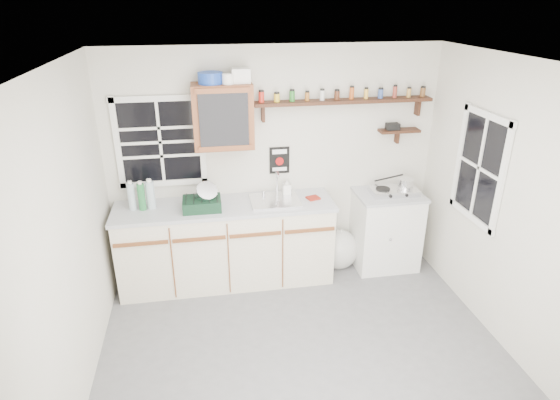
{
  "coord_description": "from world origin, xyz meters",
  "views": [
    {
      "loc": [
        -0.78,
        -3.22,
        2.92
      ],
      "look_at": [
        -0.12,
        0.55,
        1.26
      ],
      "focal_mm": 30.0,
      "sensor_mm": 36.0,
      "label": 1
    }
  ],
  "objects_px": {
    "main_cabinet": "(227,243)",
    "spice_shelf": "(343,100)",
    "right_cabinet": "(385,229)",
    "upper_cabinet": "(223,116)",
    "dish_rack": "(203,201)",
    "hotplate": "(394,191)"
  },
  "relations": [
    {
      "from": "main_cabinet",
      "to": "spice_shelf",
      "type": "xyz_separation_m",
      "value": [
        1.3,
        0.21,
        1.47
      ]
    },
    {
      "from": "main_cabinet",
      "to": "upper_cabinet",
      "type": "xyz_separation_m",
      "value": [
        0.03,
        0.14,
        1.36
      ]
    },
    {
      "from": "main_cabinet",
      "to": "right_cabinet",
      "type": "xyz_separation_m",
      "value": [
        1.83,
        0.03,
        -0.01
      ]
    },
    {
      "from": "main_cabinet",
      "to": "hotplate",
      "type": "bearing_deg",
      "value": 0.17
    },
    {
      "from": "main_cabinet",
      "to": "right_cabinet",
      "type": "height_order",
      "value": "main_cabinet"
    },
    {
      "from": "spice_shelf",
      "to": "dish_rack",
      "type": "height_order",
      "value": "spice_shelf"
    },
    {
      "from": "upper_cabinet",
      "to": "hotplate",
      "type": "relative_size",
      "value": 1.23
    },
    {
      "from": "main_cabinet",
      "to": "dish_rack",
      "type": "bearing_deg",
      "value": -162.38
    },
    {
      "from": "upper_cabinet",
      "to": "right_cabinet",
      "type": "bearing_deg",
      "value": -3.76
    },
    {
      "from": "main_cabinet",
      "to": "hotplate",
      "type": "xyz_separation_m",
      "value": [
        1.88,
        0.01,
        0.48
      ]
    },
    {
      "from": "hotplate",
      "to": "main_cabinet",
      "type": "bearing_deg",
      "value": -177.92
    },
    {
      "from": "right_cabinet",
      "to": "hotplate",
      "type": "relative_size",
      "value": 1.73
    },
    {
      "from": "upper_cabinet",
      "to": "dish_rack",
      "type": "xyz_separation_m",
      "value": [
        -0.25,
        -0.21,
        -0.81
      ]
    },
    {
      "from": "dish_rack",
      "to": "right_cabinet",
      "type": "bearing_deg",
      "value": 3.06
    },
    {
      "from": "right_cabinet",
      "to": "spice_shelf",
      "type": "distance_m",
      "value": 1.58
    },
    {
      "from": "spice_shelf",
      "to": "dish_rack",
      "type": "bearing_deg",
      "value": -169.46
    },
    {
      "from": "right_cabinet",
      "to": "dish_rack",
      "type": "distance_m",
      "value": 2.13
    },
    {
      "from": "upper_cabinet",
      "to": "hotplate",
      "type": "bearing_deg",
      "value": -4.29
    },
    {
      "from": "main_cabinet",
      "to": "upper_cabinet",
      "type": "bearing_deg",
      "value": 76.32
    },
    {
      "from": "hotplate",
      "to": "dish_rack",
      "type": "bearing_deg",
      "value": -176.04
    },
    {
      "from": "main_cabinet",
      "to": "spice_shelf",
      "type": "distance_m",
      "value": 1.97
    },
    {
      "from": "right_cabinet",
      "to": "main_cabinet",
      "type": "bearing_deg",
      "value": -179.21
    }
  ]
}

